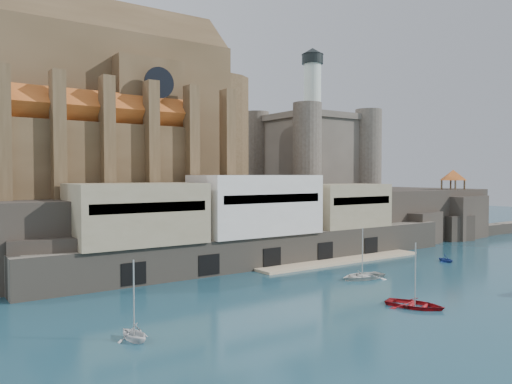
{
  "coord_description": "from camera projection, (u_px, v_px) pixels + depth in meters",
  "views": [
    {
      "loc": [
        -51.21,
        -35.64,
        13.07
      ],
      "look_at": [
        -3.96,
        32.0,
        10.19
      ],
      "focal_mm": 35.0,
      "sensor_mm": 36.0,
      "label": 1
    }
  ],
  "objects": [
    {
      "name": "ground",
      "position": [
        438.0,
        285.0,
        58.96
      ],
      "size": [
        300.0,
        300.0,
        0.0
      ],
      "primitive_type": "plane",
      "color": "#184051",
      "rests_on": "ground"
    },
    {
      "name": "promontory",
      "position": [
        250.0,
        219.0,
        90.94
      ],
      "size": [
        100.0,
        36.0,
        10.0
      ],
      "color": "black",
      "rests_on": "ground"
    },
    {
      "name": "quay",
      "position": [
        256.0,
        223.0,
        71.82
      ],
      "size": [
        70.0,
        12.0,
        13.05
      ],
      "color": "#6C6456",
      "rests_on": "ground"
    },
    {
      "name": "church",
      "position": [
        116.0,
        117.0,
        78.67
      ],
      "size": [
        47.0,
        25.93,
        30.51
      ],
      "color": "#4F3B25",
      "rests_on": "promontory"
    },
    {
      "name": "castle_keep",
      "position": [
        311.0,
        149.0,
        101.17
      ],
      "size": [
        21.2,
        21.2,
        29.3
      ],
      "color": "#4E463D",
      "rests_on": "promontory"
    },
    {
      "name": "rock_outcrop",
      "position": [
        453.0,
        218.0,
        104.03
      ],
      "size": [
        14.5,
        10.5,
        8.7
      ],
      "color": "black",
      "rests_on": "ground"
    },
    {
      "name": "pavilion",
      "position": [
        453.0,
        176.0,
        103.85
      ],
      "size": [
        6.4,
        6.4,
        5.4
      ],
      "color": "#4F3B25",
      "rests_on": "rock_outcrop"
    },
    {
      "name": "boat_0",
      "position": [
        415.0,
        307.0,
        49.1
      ],
      "size": [
        4.21,
        2.59,
        5.69
      ],
      "primitive_type": "imported",
      "rotation": [
        0.0,
        0.0,
        0.38
      ],
      "color": "#A41218",
      "rests_on": "ground"
    },
    {
      "name": "boat_4",
      "position": [
        134.0,
        340.0,
        39.32
      ],
      "size": [
        3.21,
        2.25,
        3.43
      ],
      "primitive_type": "imported",
      "rotation": [
        0.0,
        0.0,
        3.3
      ],
      "color": "silver",
      "rests_on": "ground"
    },
    {
      "name": "boat_6",
      "position": [
        362.0,
        279.0,
        62.66
      ],
      "size": [
        1.64,
        4.51,
        6.2
      ],
      "primitive_type": "imported",
      "rotation": [
        0.0,
        0.0,
        4.63
      ],
      "color": "silver",
      "rests_on": "ground"
    },
    {
      "name": "boat_7",
      "position": [
        446.0,
        262.0,
        74.72
      ],
      "size": [
        2.64,
        1.9,
        2.79
      ],
      "primitive_type": "imported",
      "rotation": [
        0.0,
        0.0,
        6.09
      ],
      "color": "navy",
      "rests_on": "ground"
    }
  ]
}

